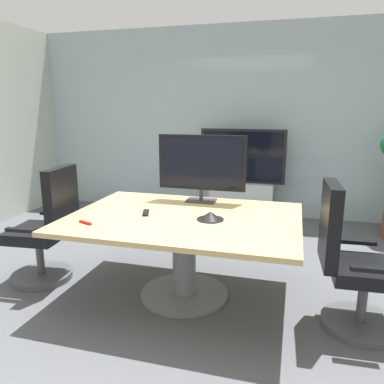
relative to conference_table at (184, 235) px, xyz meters
name	(u,v)px	position (x,y,z in m)	size (l,w,h in m)	color
ground_plane	(165,300)	(-0.13, -0.13, -0.56)	(7.07, 7.07, 0.00)	#515459
wall_back_glass_partition	(228,122)	(-0.13, 2.76, 0.83)	(6.07, 0.10, 2.77)	#9EB2B7
conference_table	(184,235)	(0.00, 0.00, 0.00)	(1.90, 1.38, 0.72)	tan
office_chair_left	(47,234)	(-1.31, -0.06, -0.10)	(0.61, 0.59, 1.09)	#4C4C51
office_chair_right	(351,270)	(1.31, -0.13, -0.10)	(0.61, 0.58, 1.09)	#4C4C51
tv_monitor	(202,164)	(0.02, 0.52, 0.52)	(0.84, 0.18, 0.64)	#333338
wall_display_unit	(242,190)	(0.15, 2.40, -0.12)	(1.20, 0.36, 1.31)	#B7BABC
conference_phone	(210,216)	(0.24, -0.04, 0.20)	(0.22, 0.22, 0.07)	black
remote_control	(146,213)	(-0.33, -0.02, 0.17)	(0.05, 0.17, 0.02)	black
whiteboard_marker	(85,223)	(-0.68, -0.41, 0.18)	(0.13, 0.02, 0.02)	red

